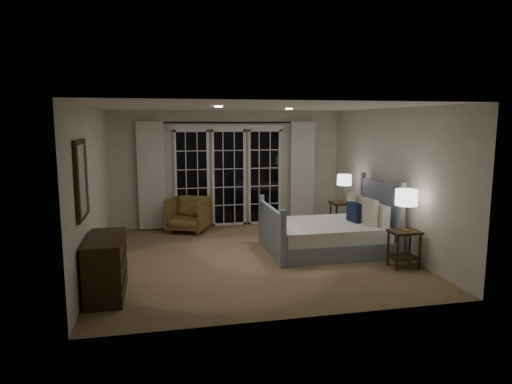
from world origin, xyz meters
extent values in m
plane|color=brown|center=(0.00, 0.00, 0.00)|extent=(5.00, 5.00, 0.00)
plane|color=white|center=(0.00, 0.00, 2.50)|extent=(5.00, 5.00, 0.00)
cube|color=silver|center=(-2.50, 0.00, 1.25)|extent=(0.02, 5.00, 2.50)
cube|color=silver|center=(2.50, 0.00, 1.25)|extent=(0.02, 5.00, 2.50)
cube|color=silver|center=(0.00, 2.50, 1.25)|extent=(5.00, 0.02, 2.50)
cube|color=silver|center=(0.00, -2.50, 1.25)|extent=(5.00, 0.02, 2.50)
cube|color=black|center=(-0.80, 2.47, 1.05)|extent=(0.66, 0.02, 2.02)
cube|color=black|center=(0.00, 2.47, 1.05)|extent=(0.66, 0.02, 2.02)
cube|color=black|center=(0.80, 2.47, 1.05)|extent=(0.66, 0.02, 2.02)
cube|color=white|center=(0.00, 2.46, 2.15)|extent=(2.50, 0.04, 0.10)
cylinder|color=black|center=(0.00, 2.40, 2.25)|extent=(3.50, 0.03, 0.03)
cube|color=silver|center=(-1.65, 2.38, 1.15)|extent=(0.55, 0.10, 2.25)
cube|color=silver|center=(1.65, 2.38, 1.15)|extent=(0.55, 0.10, 2.25)
cylinder|color=white|center=(0.80, 0.60, 2.49)|extent=(0.12, 0.12, 0.01)
cylinder|color=white|center=(-0.60, -0.40, 2.49)|extent=(0.12, 0.12, 0.01)
cube|color=gray|center=(1.35, 0.06, 0.14)|extent=(1.89, 1.48, 0.28)
cube|color=silver|center=(1.35, 0.06, 0.39)|extent=(1.83, 1.42, 0.23)
cube|color=gray|center=(2.36, 0.06, 0.60)|extent=(0.06, 1.48, 1.20)
cube|color=gray|center=(0.34, 0.06, 0.42)|extent=(0.06, 1.48, 0.83)
cube|color=silver|center=(2.16, -0.26, 0.69)|extent=(0.14, 0.60, 0.36)
cube|color=silver|center=(2.16, 0.38, 0.69)|extent=(0.14, 0.60, 0.36)
cube|color=beige|center=(2.00, -0.22, 0.73)|extent=(0.16, 0.46, 0.45)
cube|color=beige|center=(2.00, 0.34, 0.73)|extent=(0.16, 0.46, 0.45)
cube|color=#131B35|center=(1.86, 0.06, 0.68)|extent=(0.15, 0.35, 0.34)
cube|color=#332011|center=(2.21, -1.05, 0.57)|extent=(0.45, 0.36, 0.04)
cube|color=#332011|center=(2.21, -1.05, 0.16)|extent=(0.42, 0.33, 0.03)
cylinder|color=#332011|center=(2.02, -1.20, 0.28)|extent=(0.04, 0.04, 0.56)
cylinder|color=#332011|center=(2.40, -1.20, 0.28)|extent=(0.04, 0.04, 0.56)
cylinder|color=#332011|center=(2.02, -0.91, 0.28)|extent=(0.04, 0.04, 0.56)
cylinder|color=#332011|center=(2.40, -0.91, 0.28)|extent=(0.04, 0.04, 0.56)
cube|color=#332011|center=(2.14, 1.16, 0.64)|extent=(0.51, 0.41, 0.04)
cube|color=#332011|center=(2.14, 1.16, 0.18)|extent=(0.47, 0.37, 0.03)
cylinder|color=#332011|center=(1.92, 1.00, 0.32)|extent=(0.04, 0.04, 0.63)
cylinder|color=#332011|center=(2.35, 1.00, 0.32)|extent=(0.04, 0.04, 0.63)
cylinder|color=#332011|center=(1.92, 1.33, 0.32)|extent=(0.04, 0.04, 0.63)
cylinder|color=#332011|center=(2.35, 1.33, 0.32)|extent=(0.04, 0.04, 0.63)
cylinder|color=tan|center=(2.21, -1.05, 0.60)|extent=(0.12, 0.12, 0.02)
cylinder|color=tan|center=(2.21, -1.05, 0.80)|extent=(0.02, 0.02, 0.38)
cylinder|color=white|center=(2.21, -1.05, 1.11)|extent=(0.34, 0.34, 0.25)
cylinder|color=tan|center=(2.14, 1.16, 0.67)|extent=(0.12, 0.12, 0.02)
cylinder|color=tan|center=(2.14, 1.16, 0.84)|extent=(0.02, 0.02, 0.33)
cylinder|color=white|center=(2.14, 1.16, 1.11)|extent=(0.29, 0.29, 0.21)
imported|color=brown|center=(-0.92, 2.07, 0.36)|extent=(1.03, 1.04, 0.72)
cube|color=#332011|center=(-2.23, -1.27, 0.39)|extent=(0.46, 1.11, 0.78)
cube|color=black|center=(-1.99, -1.27, 0.26)|extent=(0.01, 1.09, 0.01)
cube|color=black|center=(-1.99, -1.27, 0.52)|extent=(0.01, 1.09, 0.01)
cube|color=#332011|center=(-2.47, -1.27, 1.55)|extent=(0.04, 0.85, 1.00)
cube|color=white|center=(-2.44, -1.27, 1.55)|extent=(0.01, 0.73, 0.88)
camera|label=1|loc=(-1.54, -7.31, 2.27)|focal=32.00mm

